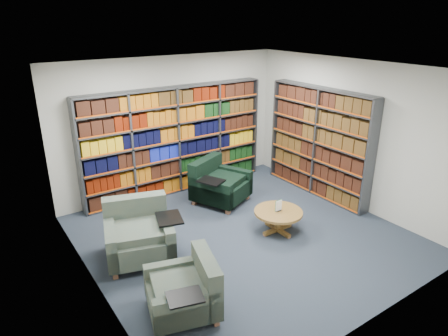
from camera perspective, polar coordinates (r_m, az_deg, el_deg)
room_shell at (r=6.34m, az=3.06°, el=1.34°), size 5.02×5.02×2.82m
bookshelf_back at (r=8.32m, az=-6.81°, el=3.87°), size 4.00×0.28×2.20m
bookshelf_right at (r=8.38m, az=13.35°, el=3.57°), size 0.28×2.50×2.20m
chair_teal_left at (r=6.39m, az=-12.10°, el=-9.30°), size 1.29×1.22×0.89m
chair_green_right at (r=8.00m, az=-1.00°, el=-2.43°), size 1.27×1.25×0.86m
chair_teal_front at (r=5.24m, az=-5.12°, el=-17.14°), size 1.03×1.09×0.76m
coffee_table at (r=6.97m, az=7.75°, el=-6.68°), size 0.83×0.83×0.59m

